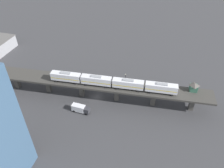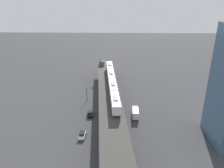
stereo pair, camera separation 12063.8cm
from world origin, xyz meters
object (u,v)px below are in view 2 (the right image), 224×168
(street_car_silver, at_px, (82,135))
(street_car_black, at_px, (90,113))
(street_lamp, at_px, (87,92))
(delivery_truck, at_px, (135,112))
(signal_hut, at_px, (102,62))
(subway_train, at_px, (112,82))

(street_car_silver, relative_size, street_car_black, 0.96)
(street_car_black, bearing_deg, street_car_silver, 86.40)
(street_car_silver, bearing_deg, street_lamp, -85.72)
(street_car_silver, xyz_separation_m, street_lamp, (2.01, -26.91, 3.17))
(street_car_silver, distance_m, delivery_truck, 22.86)
(signal_hut, distance_m, delivery_truck, 44.58)
(subway_train, distance_m, street_lamp, 13.01)
(subway_train, relative_size, signal_hut, 14.28)
(signal_hut, height_order, delivery_truck, signal_hut)
(delivery_truck, bearing_deg, street_lamp, -33.02)
(street_car_black, distance_m, street_lamp, 13.68)
(signal_hut, height_order, street_lamp, signal_hut)
(signal_hut, bearing_deg, subway_train, 102.01)
(subway_train, height_order, street_car_black, subway_train)
(signal_hut, relative_size, delivery_truck, 0.48)
(signal_hut, relative_size, street_car_black, 0.76)
(street_car_silver, height_order, street_car_black, same)
(signal_hut, xyz_separation_m, street_car_black, (1.63, 40.80, -8.58))
(subway_train, distance_m, signal_hut, 31.47)
(street_lamp, bearing_deg, delivery_truck, 146.98)
(delivery_truck, height_order, street_lamp, street_lamp)
(subway_train, bearing_deg, street_car_black, 50.80)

